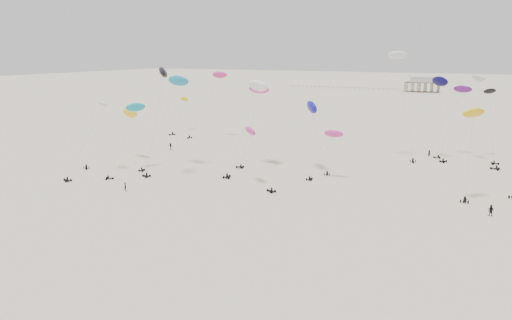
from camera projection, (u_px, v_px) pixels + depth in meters
The scene contains 25 objects.
ground_plane at pixel (388, 121), 187.38m from camera, with size 900.00×900.00×0.00m, color beige.
pavilion_main at pixel (422, 85), 322.10m from camera, with size 21.00×13.00×9.80m.
pier_fence at pixel (344, 88), 345.42m from camera, with size 80.20×0.20×1.50m.
rig_0 at pixel (215, 84), 150.71m from camera, with size 9.65×9.69×20.68m.
rig_1 at pixel (328, 144), 101.49m from camera, with size 6.25×5.50×10.47m.
rig_2 at pixel (93, 124), 105.77m from camera, with size 4.44×14.13×17.50m.
rig_3 at pixel (181, 109), 162.22m from camera, with size 5.40×13.18×14.19m.
rig_4 at pixel (401, 76), 119.56m from camera, with size 9.53×8.70×26.09m.
rig_5 at pixel (132, 118), 108.58m from camera, with size 4.25×14.32×16.57m.
rig_8 at pixel (176, 87), 111.28m from camera, with size 7.79×11.58×21.47m.
rig_9 at pixel (254, 142), 96.76m from camera, with size 10.11×7.89×12.47m.
rig_10 at pixel (161, 87), 101.55m from camera, with size 6.48×6.82×22.91m.
rig_11 at pixel (491, 112), 120.05m from camera, with size 5.70×12.38×18.01m.
rig_12 at pixel (459, 100), 123.80m from camera, with size 7.34×9.83×18.19m.
rig_14 at pixel (125, 119), 119.67m from camera, with size 6.17×17.01×16.86m.
rig_15 at pixel (255, 94), 110.58m from camera, with size 7.41×17.69×21.63m.
rig_16 at pixel (440, 92), 119.26m from camera, with size 6.58×8.70×20.08m.
rig_17 at pixel (483, 101), 115.30m from camera, with size 8.84×12.47×21.47m.
rig_18 at pixel (472, 134), 85.55m from camera, with size 4.80×5.31×16.63m.
rig_19 at pixel (256, 100), 112.72m from camera, with size 5.62×7.98×18.65m.
rig_20 at pixel (313, 112), 108.23m from camera, with size 8.74×8.06×15.54m.
spectator_0 at pixel (126, 191), 93.87m from camera, with size 0.72×0.50×1.99m, color black.
spectator_1 at pixel (490, 216), 79.54m from camera, with size 1.07×0.62×2.18m, color black.
spectator_2 at pixel (171, 150), 133.33m from camera, with size 1.30×0.70×2.20m, color black.
spectator_3 at pixel (429, 157), 124.59m from camera, with size 0.75×0.52×2.06m, color black.
Camera 1 is at (38.16, 11.10, 25.73)m, focal length 35.00 mm.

